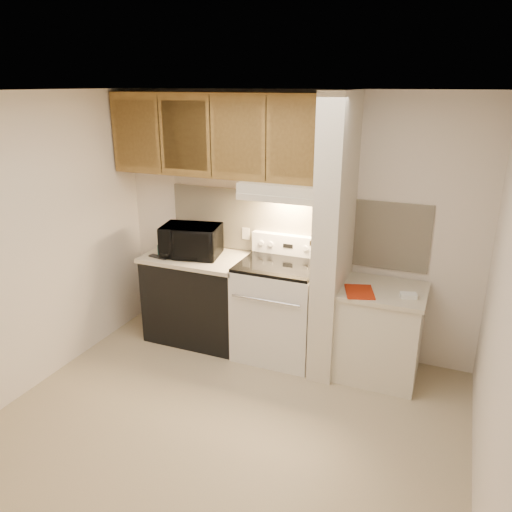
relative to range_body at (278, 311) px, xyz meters
The scene contains 50 objects.
floor 1.24m from the range_body, 90.00° to the right, with size 3.60×3.60×0.00m, color tan.
ceiling 2.34m from the range_body, 90.00° to the right, with size 3.60×3.60×0.00m, color white.
wall_back 0.86m from the range_body, 90.00° to the left, with size 3.60×0.02×2.50m, color silver.
wall_left 2.28m from the range_body, 147.31° to the right, with size 0.02×3.00×2.50m, color silver.
wall_right 2.28m from the range_body, 32.69° to the right, with size 0.02×3.00×2.50m, color silver.
backsplash 0.84m from the range_body, 90.00° to the left, with size 2.60×0.02×0.63m, color beige.
range_body is the anchor object (origin of this frame).
oven_window 0.32m from the range_body, 90.00° to the right, with size 0.50×0.01×0.30m, color black.
oven_handle 0.44m from the range_body, 90.00° to the right, with size 0.02×0.02×0.65m, color silver.
cooktop 0.48m from the range_body, ahead, with size 0.74×0.64×0.03m, color black.
range_backguard 0.66m from the range_body, 90.00° to the left, with size 0.76×0.08×0.20m, color silver.
range_display 0.64m from the range_body, 90.00° to the left, with size 0.10×0.01×0.04m, color black.
range_knob_left_outer 0.70m from the range_body, 139.40° to the left, with size 0.05×0.05×0.02m, color silver.
range_knob_left_inner 0.66m from the range_body, 126.87° to the left, with size 0.05×0.05×0.02m, color silver.
range_knob_right_inner 0.66m from the range_body, 53.13° to the left, with size 0.05×0.05×0.02m, color silver.
range_knob_right_outer 0.70m from the range_body, 40.60° to the left, with size 0.05×0.05×0.02m, color silver.
dishwasher_front 0.88m from the range_body, behind, with size 1.00×0.63×0.87m, color black.
left_countertop 0.98m from the range_body, behind, with size 1.04×0.67×0.04m, color beige.
spoon_rest 1.30m from the range_body, behind, with size 0.21×0.07×0.01m, color black.
teal_jar 1.33m from the range_body, behind, with size 0.09×0.09×0.10m, color #22595E.
outlet 0.86m from the range_body, 146.31° to the left, with size 0.08×0.01×0.12m, color beige.
microwave 1.11m from the range_body, behind, with size 0.56×0.38×0.31m, color black.
partition_pillar 0.94m from the range_body, ahead, with size 0.22×0.70×2.50m, color beige.
pillar_trim 0.93m from the range_body, ahead, with size 0.01×0.70×0.04m, color olive.
knife_strip 0.95m from the range_body, ahead, with size 0.02×0.42×0.04m, color black.
knife_blade_a 0.87m from the range_body, 29.53° to the right, with size 0.01×0.04×0.16m, color silver.
knife_handle_a 1.01m from the range_body, 30.68° to the right, with size 0.02×0.02×0.10m, color black.
knife_blade_b 0.85m from the range_body, 18.61° to the right, with size 0.01×0.04×0.18m, color silver.
knife_handle_b 1.00m from the range_body, 21.60° to the right, with size 0.02×0.02×0.10m, color black.
knife_blade_c 0.83m from the range_body, ahead, with size 0.01×0.04×0.20m, color silver.
knife_handle_c 0.99m from the range_body, ahead, with size 0.02×0.02×0.10m, color black.
knife_blade_d 0.85m from the range_body, ahead, with size 0.01×0.04×0.16m, color silver.
knife_handle_d 0.99m from the range_body, ahead, with size 0.02×0.02×0.10m, color black.
knife_blade_e 0.85m from the range_body, 15.75° to the left, with size 0.01×0.04×0.18m, color silver.
knife_handle_e 0.99m from the range_body, 14.21° to the left, with size 0.02×0.02×0.10m, color black.
oven_mitt 0.83m from the range_body, 23.58° to the left, with size 0.03×0.09×0.22m, color gray.
right_cab_base 0.97m from the range_body, ahead, with size 0.70×0.60×0.81m, color beige.
right_countertop 1.04m from the range_body, ahead, with size 0.74×0.64×0.04m, color beige.
red_folder 0.90m from the range_body, 11.10° to the right, with size 0.23×0.32×0.01m, color #A3240A.
white_box 1.26m from the range_body, ahead, with size 0.13×0.09×0.04m, color white.
range_hood 1.17m from the range_body, 90.00° to the left, with size 0.78×0.44×0.15m, color beige.
hood_lip 1.12m from the range_body, 90.00° to the right, with size 0.78×0.04×0.06m, color beige.
upper_cabinets 1.77m from the range_body, 166.16° to the left, with size 2.18×0.33×0.77m, color olive.
cab_door_a 2.22m from the range_body, behind, with size 0.46×0.01×0.63m, color olive.
cab_gap_a 2.04m from the range_body, behind, with size 0.01×0.01×0.73m, color black.
cab_door_b 1.89m from the range_body, behind, with size 0.46×0.01×0.63m, color olive.
cab_gap_b 1.77m from the range_body, behind, with size 0.01×0.01×0.73m, color black.
cab_door_c 1.68m from the range_body, behind, with size 0.46×0.01×0.63m, color olive.
cab_gap_c 1.63m from the range_body, behind, with size 0.01×0.01×0.73m, color black.
cab_door_d 1.63m from the range_body, ahead, with size 0.46×0.01×0.63m, color olive.
Camera 1 is at (1.48, -2.98, 2.55)m, focal length 35.00 mm.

